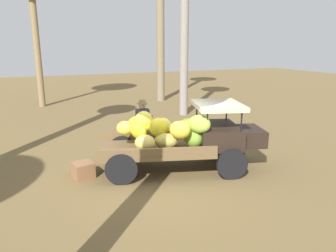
{
  "coord_description": "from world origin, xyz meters",
  "views": [
    {
      "loc": [
        -2.93,
        -7.43,
        3.38
      ],
      "look_at": [
        0.37,
        0.25,
        1.25
      ],
      "focal_mm": 34.59,
      "sensor_mm": 36.0,
      "label": 1
    }
  ],
  "objects": [
    {
      "name": "ground_plane",
      "position": [
        0.0,
        0.0,
        0.0
      ],
      "size": [
        60.0,
        60.0,
        0.0
      ],
      "primitive_type": "plane",
      "color": "brown"
    },
    {
      "name": "truck",
      "position": [
        0.82,
        0.06,
        0.95
      ],
      "size": [
        4.66,
        2.74,
        1.84
      ],
      "rotation": [
        0.0,
        0.0,
        -0.29
      ],
      "color": "black",
      "rests_on": "ground"
    },
    {
      "name": "wooden_crate",
      "position": [
        -1.86,
        0.65,
        0.2
      ],
      "size": [
        0.58,
        0.57,
        0.4
      ],
      "primitive_type": "cube",
      "rotation": [
        0.0,
        0.0,
        0.19
      ],
      "color": "#8A5E3D",
      "rests_on": "ground"
    },
    {
      "name": "farmer",
      "position": [
        0.25,
        1.99,
        0.96
      ],
      "size": [
        0.53,
        0.47,
        1.68
      ],
      "rotation": [
        0.0,
        0.0,
        -1.65
      ],
      "color": "#4B4E69",
      "rests_on": "ground"
    }
  ]
}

